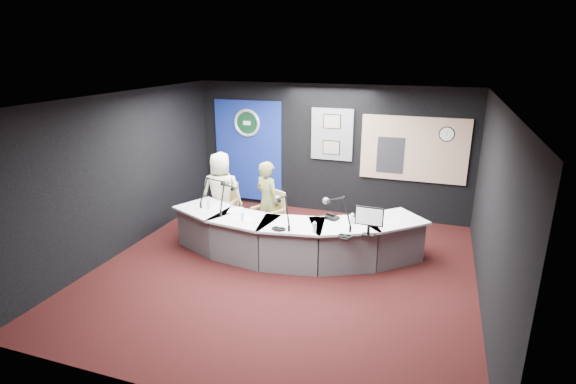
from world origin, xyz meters
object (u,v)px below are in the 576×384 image
(armchair_left, at_px, (222,211))
(person_man, at_px, (221,193))
(armchair_right, at_px, (268,215))
(broadcast_desk, at_px, (292,237))
(person_woman, at_px, (268,202))

(armchair_left, distance_m, person_man, 0.38)
(armchair_left, relative_size, armchair_right, 0.84)
(armchair_right, bearing_deg, person_man, -157.78)
(broadcast_desk, height_order, person_woman, person_woman)
(broadcast_desk, height_order, person_man, person_man)
(broadcast_desk, distance_m, person_woman, 0.92)
(armchair_right, relative_size, person_man, 0.63)
(broadcast_desk, height_order, armchair_right, armchair_right)
(broadcast_desk, relative_size, armchair_right, 4.42)
(armchair_right, bearing_deg, armchair_left, -157.78)
(person_man, bearing_deg, armchair_left, 162.76)
(person_man, bearing_deg, broadcast_desk, 142.10)
(armchair_left, height_order, person_man, person_man)
(broadcast_desk, distance_m, person_man, 1.82)
(person_woman, bearing_deg, broadcast_desk, 167.48)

